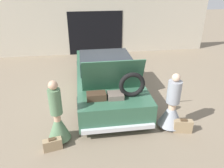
# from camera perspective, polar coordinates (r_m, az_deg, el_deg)

# --- Properties ---
(ground_plane) EXTENTS (40.00, 40.00, 0.00)m
(ground_plane) POSITION_cam_1_polar(r_m,az_deg,el_deg) (7.88, -1.43, -2.13)
(ground_plane) COLOR #7F705B
(garage_wall_back) EXTENTS (12.00, 0.14, 2.80)m
(garage_wall_back) POSITION_cam_1_polar(r_m,az_deg,el_deg) (11.69, -4.35, 14.57)
(garage_wall_back) COLOR beige
(garage_wall_back) RESTS_ON ground_plane
(car) EXTENTS (2.04, 5.01, 1.81)m
(car) POSITION_cam_1_polar(r_m,az_deg,el_deg) (7.62, -1.47, 1.84)
(car) COLOR #336047
(car) RESTS_ON ground_plane
(person_left) EXTENTS (0.56, 0.56, 1.67)m
(person_left) POSITION_cam_1_polar(r_m,az_deg,el_deg) (5.54, -14.03, -9.21)
(person_left) COLOR tan
(person_left) RESTS_ON ground_plane
(person_right) EXTENTS (0.67, 0.67, 1.59)m
(person_right) POSITION_cam_1_polar(r_m,az_deg,el_deg) (6.09, 15.33, -6.30)
(person_right) COLOR beige
(person_right) RESTS_ON ground_plane
(suitcase_beside_left_person) EXTENTS (0.47, 0.26, 0.32)m
(suitcase_beside_left_person) POSITION_cam_1_polar(r_m,az_deg,el_deg) (5.58, -15.25, -14.98)
(suitcase_beside_left_person) COLOR #9E8460
(suitcase_beside_left_person) RESTS_ON ground_plane
(suitcase_beside_right_person) EXTENTS (0.51, 0.26, 0.39)m
(suitcase_beside_right_person) POSITION_cam_1_polar(r_m,az_deg,el_deg) (6.19, 17.98, -10.39)
(suitcase_beside_right_person) COLOR #9E8460
(suitcase_beside_right_person) RESTS_ON ground_plane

